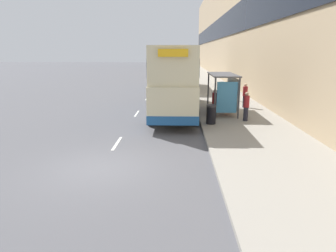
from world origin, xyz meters
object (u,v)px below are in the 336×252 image
bus_shelter (226,86)px  double_decker_bus_ahead (176,68)px  pedestrian_at_shelter (246,106)px  pedestrian_2 (235,91)px  pedestrian_1 (215,103)px  litter_bin (211,114)px  double_decker_bus_near (174,79)px  car_0 (174,67)px  pedestrian_3 (245,95)px

bus_shelter → double_decker_bus_ahead: (-3.28, 14.35, 0.41)m
pedestrian_at_shelter → pedestrian_2: bearing=84.7°
pedestrian_1 → pedestrian_2: (2.32, 6.05, -0.04)m
bus_shelter → double_decker_bus_ahead: size_ratio=0.40×
double_decker_bus_ahead → pedestrian_2: bearing=-62.8°
pedestrian_at_shelter → pedestrian_2: (0.68, 7.28, -0.05)m
bus_shelter → litter_bin: bus_shelter is taller
bus_shelter → pedestrian_1: size_ratio=2.53×
double_decker_bus_near → car_0: 47.78m
double_decker_bus_near → pedestrian_at_shelter: bearing=-35.2°
pedestrian_3 → litter_bin: size_ratio=1.62×
car_0 → pedestrian_1: size_ratio=2.30×
pedestrian_at_shelter → litter_bin: 2.23m
bus_shelter → pedestrian_3: bus_shelter is taller
bus_shelter → pedestrian_at_shelter: (0.84, -2.26, -0.89)m
double_decker_bus_ahead → pedestrian_3: double_decker_bus_ahead is taller
car_0 → pedestrian_at_shelter: (4.62, -50.67, 0.16)m
bus_shelter → pedestrian_3: (1.71, 2.09, -0.87)m
bus_shelter → car_0: bus_shelter is taller
double_decker_bus_near → pedestrian_2: size_ratio=7.19×
double_decker_bus_ahead → pedestrian_2: (4.80, -9.34, -1.34)m
litter_bin → car_0: bearing=92.8°
bus_shelter → double_decker_bus_near: 3.39m
double_decker_bus_near → pedestrian_1: 3.28m
pedestrian_1 → pedestrian_2: bearing=69.0°
double_decker_bus_ahead → bus_shelter: bearing=-77.1°
double_decker_bus_ahead → pedestrian_at_shelter: (4.12, -16.61, -1.29)m
litter_bin → double_decker_bus_ahead: bearing=96.7°
pedestrian_at_shelter → litter_bin: (-2.06, -0.78, -0.32)m
bus_shelter → car_0: bearing=94.5°
car_0 → litter_bin: car_0 is taller
double_decker_bus_ahead → pedestrian_at_shelter: 17.17m
pedestrian_1 → litter_bin: pedestrian_1 is taller
bus_shelter → pedestrian_1: bus_shelter is taller
bus_shelter → pedestrian_1: 1.59m
double_decker_bus_near → car_0: size_ratio=2.96×
pedestrian_at_shelter → pedestrian_1: bearing=143.4°
double_decker_bus_near → bus_shelter: bearing=-11.2°
car_0 → pedestrian_3: size_ratio=2.25×
car_0 → litter_bin: bearing=-87.2°
pedestrian_at_shelter → pedestrian_3: pedestrian_3 is taller
pedestrian_2 → car_0: bearing=97.0°
double_decker_bus_near → pedestrian_at_shelter: size_ratio=6.80×
double_decker_bus_ahead → litter_bin: double_decker_bus_ahead is taller
car_0 → pedestrian_3: pedestrian_3 is taller
pedestrian_3 → litter_bin: bearing=-119.8°
pedestrian_1 → pedestrian_3: 4.02m
bus_shelter → pedestrian_1: (-0.81, -1.04, -0.89)m
bus_shelter → double_decker_bus_near: size_ratio=0.37×
pedestrian_2 → litter_bin: size_ratio=1.50×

